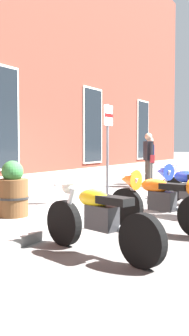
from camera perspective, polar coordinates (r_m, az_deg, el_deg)
ground_plane at (r=7.94m, az=2.38°, el=-7.14°), size 140.00×140.00×0.00m
sidewalk at (r=8.69m, az=-6.35°, el=-5.75°), size 32.13×2.95×0.15m
motorcycle_yellow_naked at (r=5.13m, az=0.54°, el=-7.58°), size 0.82×2.06×0.94m
motorcycle_orange_sport at (r=6.65m, az=9.05°, el=-4.40°), size 0.70×2.06×1.02m
motorcycle_blue_sport at (r=8.18m, az=13.26°, el=-2.87°), size 0.94×2.04×1.05m
pedestrian_dark_jacket at (r=12.22m, az=7.93°, el=1.67°), size 0.53×0.51×1.68m
pedestrian_blue_top at (r=12.97m, az=8.20°, el=1.44°), size 0.58×0.45×1.56m
parking_sign at (r=8.59m, az=1.98°, el=4.28°), size 0.36×0.07×2.21m
barrel_planter at (r=7.26m, az=-11.95°, el=-3.49°), size 0.60×0.60×1.02m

